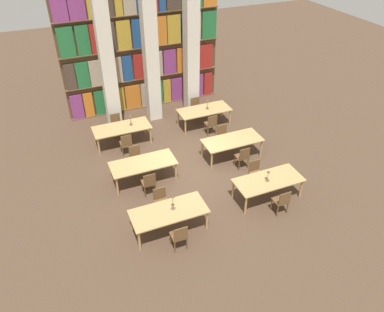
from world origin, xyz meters
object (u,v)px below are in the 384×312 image
Objects in this scene: reading_table_2 at (143,164)px; chair_4 at (149,183)px; desk_lamp_0 at (173,200)px; chair_2 at (282,201)px; pillar_center at (150,51)px; chair_7 at (223,135)px; desk_lamp_1 at (268,174)px; chair_8 at (126,143)px; chair_11 at (196,107)px; chair_1 at (161,201)px; reading_table_1 at (268,181)px; pillar_left at (106,57)px; reading_table_3 at (232,141)px; chair_0 at (179,236)px; chair_10 at (211,124)px; pillar_right at (191,45)px; reading_table_0 at (169,213)px; desk_lamp_3 at (208,103)px; chair_3 at (255,172)px; chair_9 at (116,124)px; chair_5 at (136,157)px; reading_table_4 at (122,129)px; chair_6 at (243,157)px; desk_lamp_2 at (130,118)px; reading_table_5 at (204,111)px.

reading_table_2 is 0.80m from chair_4.
chair_2 is (3.25, -0.70, -0.59)m from desk_lamp_0.
pillar_center is 4.46m from chair_7.
desk_lamp_1 reaches higher than chair_8.
chair_11 is at bearing -22.42° from pillar_center.
chair_1 is 3.44m from reading_table_1.
pillar_left reaches higher than reading_table_3.
chair_4 is (-0.08, 2.52, 0.00)m from chair_0.
chair_7 is 2.53m from chair_11.
chair_4 is 4.35m from chair_10.
desk_lamp_1 is (-0.14, -6.54, -2.01)m from pillar_right.
desk_lamp_0 is 0.23× the size of reading_table_1.
reading_table_0 is at bearing -104.37° from pillar_center.
chair_10 is at bearing -103.55° from desk_lamp_3.
chair_2 is at bearing -10.89° from reading_table_0.
chair_3 and chair_4 have the same top height.
chair_5 is at bearing 92.04° from chair_9.
reading_table_4 is at bearing 91.19° from chair_0.
reading_table_3 is at bearing 91.61° from chair_6.
reading_table_1 is 5.07m from desk_lamp_3.
pillar_center is at bearing 103.14° from chair_2.
pillar_center is 11.96× the size of desk_lamp_0.
desk_lamp_2 is (0.34, 3.36, 0.56)m from chair_4.
desk_lamp_0 is 0.57× the size of chair_4.
desk_lamp_3 is at bearing -152.82° from chair_5.
chair_0 is 1.00× the size of chair_6.
pillar_left is 2.81m from reading_table_4.
chair_6 is 2.53m from chair_10.
chair_2 is 2.03× the size of desk_lamp_3.
chair_10 reaches higher than reading_table_2.
pillar_center reaches higher than chair_2.
pillar_center is 2.86m from desk_lamp_2.
chair_6 is at bearing -10.91° from reading_table_2.
chair_6 is at bearing 90.68° from chair_11.
chair_9 is (-3.60, 2.46, 0.00)m from chair_7.
chair_3 reaches higher than reading_table_2.
reading_table_5 is (3.44, 5.17, 0.00)m from reading_table_0.
chair_8 is at bearing -93.64° from reading_table_4.
reading_table_3 is 0.80m from chair_7.
reading_table_1 is at bearing 2.03° from reading_table_0.
reading_table_5 is at bearing -90.43° from chair_3.
chair_3 is 1.00× the size of chair_7.
chair_7 is 3.93m from reading_table_4.
desk_lamp_0 is 4.74m from chair_7.
reading_table_5 is (3.50, -1.48, -2.33)m from pillar_left.
chair_7 is 1.94× the size of desk_lamp_2.
desk_lamp_3 is at bearing 87.11° from desk_lamp_1.
pillar_right is 6.54m from chair_4.
reading_table_2 is at bearing 86.32° from chair_4.
chair_7 is 0.98m from chair_10.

